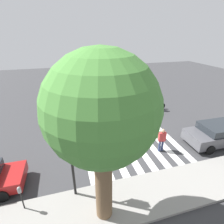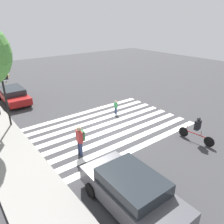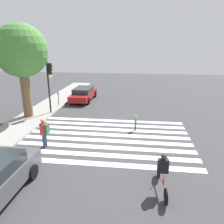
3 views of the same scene
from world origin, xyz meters
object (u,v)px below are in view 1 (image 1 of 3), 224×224
object	(u,v)px
cyclist_mid_street	(156,102)
car_parked_dark_suv	(218,133)
traffic_light	(70,142)
parking_meter	(20,193)
pedestrian_adult_blue_shirt	(99,117)
street_tree	(102,111)
pedestrian_adult_yellow_jacket	(162,138)

from	to	relation	value
cyclist_mid_street	car_parked_dark_suv	distance (m)	6.48
traffic_light	parking_meter	world-z (taller)	traffic_light
traffic_light	pedestrian_adult_blue_shirt	xyz separation A→B (m)	(-2.67, -6.81, -2.40)
cyclist_mid_street	traffic_light	bearing A→B (deg)	37.31
traffic_light	street_tree	bearing A→B (deg)	126.76
parking_meter	cyclist_mid_street	size ratio (longest dim) A/B	0.63
parking_meter	street_tree	xyz separation A→B (m)	(-3.34, 1.19, 3.89)
traffic_light	cyclist_mid_street	distance (m)	12.04
pedestrian_adult_blue_shirt	car_parked_dark_suv	world-z (taller)	car_parked_dark_suv
parking_meter	street_tree	distance (m)	5.27
parking_meter	street_tree	bearing A→B (deg)	160.47
traffic_light	pedestrian_adult_yellow_jacket	world-z (taller)	traffic_light
pedestrian_adult_yellow_jacket	pedestrian_adult_blue_shirt	distance (m)	5.80
pedestrian_adult_blue_shirt	car_parked_dark_suv	bearing A→B (deg)	146.85
parking_meter	pedestrian_adult_yellow_jacket	size ratio (longest dim) A/B	0.84
car_parked_dark_suv	traffic_light	bearing A→B (deg)	10.10
street_tree	pedestrian_adult_blue_shirt	size ratio (longest dim) A/B	6.52
pedestrian_adult_blue_shirt	street_tree	bearing A→B (deg)	81.14
pedestrian_adult_yellow_jacket	pedestrian_adult_blue_shirt	xyz separation A→B (m)	(3.09, -4.90, -0.37)
street_tree	car_parked_dark_suv	size ratio (longest dim) A/B	1.53
traffic_light	parking_meter	size ratio (longest dim) A/B	3.05
parking_meter	car_parked_dark_suv	distance (m)	12.46
pedestrian_adult_blue_shirt	car_parked_dark_suv	size ratio (longest dim) A/B	0.23
cyclist_mid_street	pedestrian_adult_blue_shirt	bearing A→B (deg)	5.84
car_parked_dark_suv	parking_meter	bearing A→B (deg)	9.76
pedestrian_adult_blue_shirt	parking_meter	bearing A→B (deg)	57.16
street_tree	pedestrian_adult_blue_shirt	bearing A→B (deg)	-100.77
parking_meter	cyclist_mid_street	world-z (taller)	cyclist_mid_street
parking_meter	pedestrian_adult_yellow_jacket	xyz separation A→B (m)	(-8.01, -2.19, -0.07)
pedestrian_adult_blue_shirt	cyclist_mid_street	bearing A→B (deg)	-167.32
street_tree	cyclist_mid_street	size ratio (longest dim) A/B	3.12
street_tree	pedestrian_adult_yellow_jacket	xyz separation A→B (m)	(-4.66, -3.38, -3.96)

